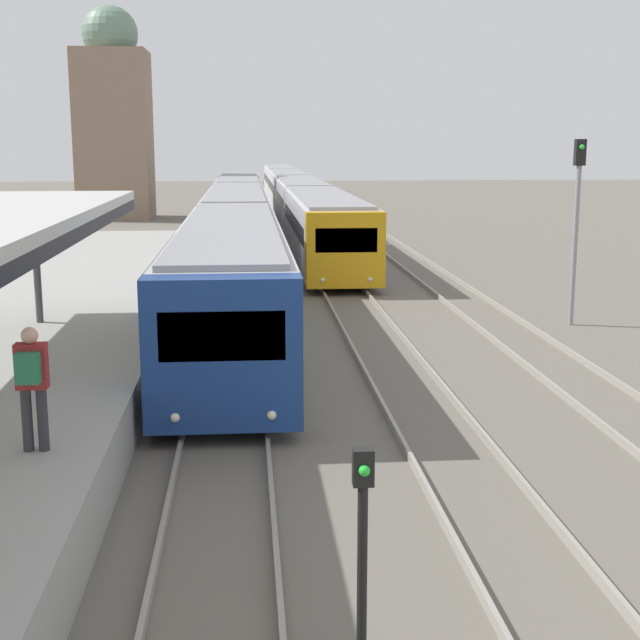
# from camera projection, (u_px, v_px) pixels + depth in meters

# --- Properties ---
(person_on_platform) EXTENTS (0.40, 0.40, 1.66)m
(person_on_platform) POSITION_uv_depth(u_px,v_px,m) (32.00, 379.00, 11.52)
(person_on_platform) COLOR #2D2D33
(person_on_platform) RESTS_ON station_platform
(train_near) EXTENTS (2.65, 50.45, 2.95)m
(train_near) POSITION_uv_depth(u_px,v_px,m) (236.00, 220.00, 39.04)
(train_near) COLOR navy
(train_near) RESTS_ON ground_plane
(train_far) EXTENTS (2.63, 63.61, 2.88)m
(train_far) POSITION_uv_depth(u_px,v_px,m) (294.00, 194.00, 60.11)
(train_far) COLOR gold
(train_far) RESTS_ON ground_plane
(signal_post_near) EXTENTS (0.20, 0.21, 2.14)m
(signal_post_near) POSITION_uv_depth(u_px,v_px,m) (363.00, 532.00, 8.51)
(signal_post_near) COLOR black
(signal_post_near) RESTS_ON ground_plane
(signal_mast_far) EXTENTS (0.28, 0.29, 5.07)m
(signal_mast_far) POSITION_uv_depth(u_px,v_px,m) (577.00, 210.00, 24.16)
(signal_mast_far) COLOR gray
(signal_mast_far) RESTS_ON ground_plane
(distant_domed_building) EXTENTS (4.70, 4.70, 13.75)m
(distant_domed_building) POSITION_uv_depth(u_px,v_px,m) (114.00, 119.00, 58.83)
(distant_domed_building) COLOR #89705B
(distant_domed_building) RESTS_ON ground_plane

